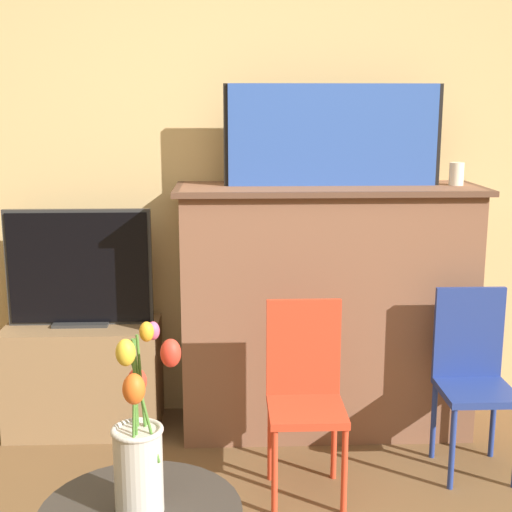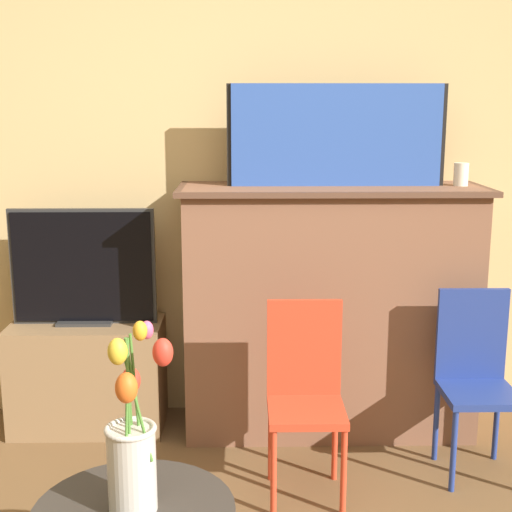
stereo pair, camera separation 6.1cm
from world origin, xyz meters
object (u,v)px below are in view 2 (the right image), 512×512
Objects in this scene: tv_monitor at (83,268)px; chair_red at (305,388)px; vase_tulips at (133,448)px; painting at (336,135)px; chair_blue at (475,372)px.

tv_monitor is 0.87× the size of chair_red.
vase_tulips is (-0.55, -0.86, 0.19)m from chair_red.
painting is 1.84× the size of vase_tulips.
painting is at bearing -0.91° from tv_monitor.
chair_blue is at bearing -14.31° from tv_monitor.
tv_monitor is 1.26× the size of vase_tulips.
painting reaches higher than vase_tulips.
vase_tulips is at bearing -141.36° from chair_blue.
tv_monitor reaches higher than chair_blue.
tv_monitor is 1.81m from chair_blue.
chair_red is 1.45× the size of vase_tulips.
chair_red is (0.99, -0.60, -0.35)m from tv_monitor.
tv_monitor is 1.21m from chair_red.
chair_red is 1.00× the size of chair_blue.
vase_tulips is (-0.72, -1.44, -0.78)m from painting.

